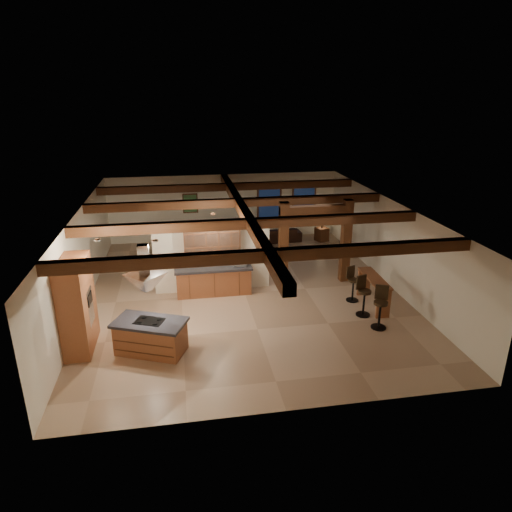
# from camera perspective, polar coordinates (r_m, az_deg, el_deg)

# --- Properties ---
(ground) EXTENTS (12.00, 12.00, 0.00)m
(ground) POSITION_cam_1_polar(r_m,az_deg,el_deg) (15.16, -1.43, -4.64)
(ground) COLOR tan
(ground) RESTS_ON ground
(room_walls) EXTENTS (12.00, 12.00, 12.00)m
(room_walls) POSITION_cam_1_polar(r_m,az_deg,el_deg) (14.51, -1.49, 1.77)
(room_walls) COLOR white
(room_walls) RESTS_ON ground
(ceiling_beams) EXTENTS (10.00, 12.00, 0.28)m
(ceiling_beams) POSITION_cam_1_polar(r_m,az_deg,el_deg) (14.23, -1.52, 5.51)
(ceiling_beams) COLOR #3B210E
(ceiling_beams) RESTS_ON room_walls
(timber_posts) EXTENTS (2.50, 0.30, 2.90)m
(timber_posts) POSITION_cam_1_polar(r_m,az_deg,el_deg) (15.51, 7.43, 2.75)
(timber_posts) COLOR #3B210E
(timber_posts) RESTS_ON ground
(partition_wall) EXTENTS (3.80, 0.18, 2.20)m
(partition_wall) POSITION_cam_1_polar(r_m,az_deg,el_deg) (15.10, -5.50, -0.31)
(partition_wall) COLOR white
(partition_wall) RESTS_ON ground
(pantry_cabinet) EXTENTS (0.67, 1.60, 2.40)m
(pantry_cabinet) POSITION_cam_1_polar(r_m,az_deg,el_deg) (12.47, -21.44, -5.74)
(pantry_cabinet) COLOR brown
(pantry_cabinet) RESTS_ON ground
(back_counter) EXTENTS (2.50, 0.66, 0.94)m
(back_counter) POSITION_cam_1_polar(r_m,az_deg,el_deg) (14.97, -5.30, -3.06)
(back_counter) COLOR brown
(back_counter) RESTS_ON ground
(upper_display_cabinet) EXTENTS (1.80, 0.36, 0.95)m
(upper_display_cabinet) POSITION_cam_1_polar(r_m,az_deg,el_deg) (14.68, -5.53, 2.18)
(upper_display_cabinet) COLOR brown
(upper_display_cabinet) RESTS_ON partition_wall
(range_hood) EXTENTS (1.10, 1.10, 1.40)m
(range_hood) POSITION_cam_1_polar(r_m,az_deg,el_deg) (11.46, -13.54, -3.93)
(range_hood) COLOR silver
(range_hood) RESTS_ON room_walls
(back_windows) EXTENTS (2.70, 0.07, 1.70)m
(back_windows) POSITION_cam_1_polar(r_m,az_deg,el_deg) (20.71, 3.85, 6.51)
(back_windows) COLOR #3B210E
(back_windows) RESTS_ON room_walls
(framed_art) EXTENTS (0.65, 0.05, 0.85)m
(framed_art) POSITION_cam_1_polar(r_m,az_deg,el_deg) (20.12, -8.22, 6.53)
(framed_art) COLOR #3B210E
(framed_art) RESTS_ON room_walls
(recessed_cans) EXTENTS (3.16, 2.46, 0.03)m
(recessed_cans) POSITION_cam_1_polar(r_m,az_deg,el_deg) (12.22, -12.05, 3.15)
(recessed_cans) COLOR silver
(recessed_cans) RESTS_ON room_walls
(kitchen_island) EXTENTS (2.02, 1.58, 0.89)m
(kitchen_island) POSITION_cam_1_polar(r_m,az_deg,el_deg) (12.05, -13.03, -9.74)
(kitchen_island) COLOR brown
(kitchen_island) RESTS_ON ground
(dining_table) EXTENTS (1.88, 1.17, 0.63)m
(dining_table) POSITION_cam_1_polar(r_m,az_deg,el_deg) (17.88, -2.80, 0.37)
(dining_table) COLOR #411910
(dining_table) RESTS_ON ground
(sofa) EXTENTS (2.14, 0.93, 0.61)m
(sofa) POSITION_cam_1_polar(r_m,az_deg,el_deg) (20.24, 2.65, 2.71)
(sofa) COLOR black
(sofa) RESTS_ON ground
(microwave) EXTENTS (0.49, 0.41, 0.23)m
(microwave) POSITION_cam_1_polar(r_m,az_deg,el_deg) (14.84, -1.91, -0.79)
(microwave) COLOR silver
(microwave) RESTS_ON back_counter
(bar_counter) EXTENTS (0.52, 1.82, 0.95)m
(bar_counter) POSITION_cam_1_polar(r_m,az_deg,el_deg) (14.50, 14.50, -3.74)
(bar_counter) COLOR brown
(bar_counter) RESTS_ON ground
(side_table) EXTENTS (0.61, 0.61, 0.59)m
(side_table) POSITION_cam_1_polar(r_m,az_deg,el_deg) (20.49, 8.20, 2.71)
(side_table) COLOR #3B210E
(side_table) RESTS_ON ground
(table_lamp) EXTENTS (0.30, 0.30, 0.35)m
(table_lamp) POSITION_cam_1_polar(r_m,az_deg,el_deg) (20.34, 8.28, 4.18)
(table_lamp) COLOR black
(table_lamp) RESTS_ON side_table
(bar_stool_a) EXTENTS (0.47, 0.48, 1.24)m
(bar_stool_a) POSITION_cam_1_polar(r_m,az_deg,el_deg) (13.26, 15.28, -6.19)
(bar_stool_a) COLOR black
(bar_stool_a) RESTS_ON ground
(bar_stool_b) EXTENTS (0.45, 0.47, 1.22)m
(bar_stool_b) POSITION_cam_1_polar(r_m,az_deg,el_deg) (13.86, 13.27, -4.85)
(bar_stool_b) COLOR black
(bar_stool_b) RESTS_ON ground
(bar_stool_c) EXTENTS (0.42, 0.43, 1.12)m
(bar_stool_c) POSITION_cam_1_polar(r_m,az_deg,el_deg) (14.74, 11.96, -3.42)
(bar_stool_c) COLOR black
(bar_stool_c) RESTS_ON ground
(dining_chairs) EXTENTS (2.42, 2.42, 1.27)m
(dining_chairs) POSITION_cam_1_polar(r_m,az_deg,el_deg) (17.77, -2.81, 1.38)
(dining_chairs) COLOR #3B210E
(dining_chairs) RESTS_ON ground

